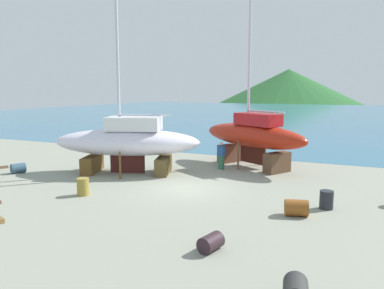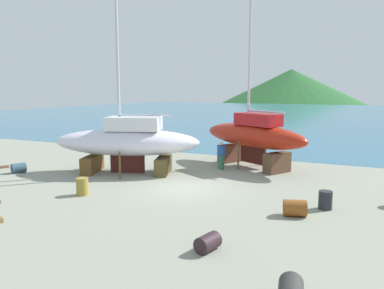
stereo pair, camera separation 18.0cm
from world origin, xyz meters
name	(u,v)px [view 1 (the left image)]	position (x,y,z in m)	size (l,w,h in m)	color
ground_plane	(156,204)	(0.00, -2.90, 0.00)	(50.56, 50.56, 0.00)	gray
sea_water	(320,115)	(0.00, 61.37, 0.00)	(138.45, 103.26, 0.01)	teal
headland_hill	(288,100)	(-25.55, 165.67, 0.00)	(117.21, 117.21, 28.42)	#29602D
sailboat_mid_port	(128,141)	(-4.68, 1.86, 1.92)	(9.20, 5.69, 15.55)	brown
sailboat_small_center	(253,135)	(1.64, 6.64, 2.06)	(8.45, 6.03, 13.51)	brown
worker	(221,155)	(0.05, 5.15, 0.89)	(0.50, 0.39, 1.71)	#31694F
barrel_rust_mid	(326,200)	(6.84, -0.53, 0.39)	(0.56, 0.56, 0.78)	#24272D
barrel_tipped_center	(296,208)	(5.84, -1.97, 0.33)	(0.66, 0.66, 0.88)	brown
barrel_rust_near	(18,168)	(-10.63, -0.97, 0.29)	(0.59, 0.59, 0.79)	#345064
barrel_blue_faded	(211,243)	(3.98, -6.45, 0.27)	(0.53, 0.53, 0.80)	#301F25
barrel_tipped_right	(83,187)	(-3.84, -3.15, 0.41)	(0.56, 0.56, 0.83)	olive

